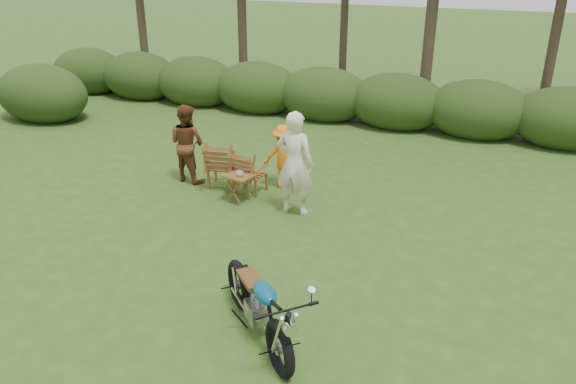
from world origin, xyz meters
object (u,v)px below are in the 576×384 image
at_px(lawn_chair_right, 251,191).
at_px(side_table, 239,188).
at_px(adult_a, 294,212).
at_px(lawn_chair_left, 225,186).
at_px(motorcycle, 258,333).
at_px(child, 284,187).
at_px(adult_b, 190,180).
at_px(cup, 240,174).

relative_size(lawn_chair_right, side_table, 1.61).
bearing_deg(adult_a, lawn_chair_left, -16.39).
distance_m(motorcycle, child, 4.55).
distance_m(lawn_chair_left, adult_b, 0.80).
bearing_deg(side_table, adult_a, -1.32).
bearing_deg(lawn_chair_right, lawn_chair_left, 2.69).
distance_m(adult_b, child, 1.95).
relative_size(lawn_chair_right, child, 0.67).
height_order(lawn_chair_left, cup, cup).
relative_size(lawn_chair_left, adult_b, 0.60).
xyz_separation_m(lawn_chair_left, adult_b, (-0.80, 0.00, 0.00)).
xyz_separation_m(adult_b, child, (1.91, 0.41, 0.00)).
xyz_separation_m(motorcycle, adult_a, (-0.86, 3.32, 0.00)).
height_order(side_table, adult_a, adult_a).
bearing_deg(adult_a, motorcycle, 106.58).
height_order(lawn_chair_left, child, child).
height_order(side_table, adult_b, adult_b).
height_order(lawn_chair_right, lawn_chair_left, lawn_chair_left).
height_order(motorcycle, child, child).
bearing_deg(side_table, lawn_chair_left, 138.38).
xyz_separation_m(side_table, adult_a, (1.11, -0.03, -0.26)).
bearing_deg(lawn_chair_right, motorcycle, 124.00).
distance_m(motorcycle, lawn_chair_right, 4.33).
xyz_separation_m(lawn_chair_right, cup, (0.05, -0.54, 0.58)).
bearing_deg(adult_b, cup, 167.50).
bearing_deg(adult_b, side_table, 168.18).
relative_size(adult_a, child, 1.47).
bearing_deg(adult_b, child, -158.59).
xyz_separation_m(lawn_chair_right, child, (0.50, 0.45, 0.00)).
bearing_deg(side_table, motorcycle, -59.55).
xyz_separation_m(lawn_chair_left, cup, (0.66, -0.58, 0.58)).
distance_m(cup, child, 1.23).
bearing_deg(lawn_chair_left, lawn_chair_right, 165.50).
bearing_deg(motorcycle, child, 152.78).
distance_m(lawn_chair_left, cup, 1.05).
height_order(motorcycle, lawn_chair_left, motorcycle).
distance_m(side_table, child, 1.11).
relative_size(lawn_chair_left, cup, 7.28).
xyz_separation_m(lawn_chair_right, adult_a, (1.11, -0.53, 0.00)).
relative_size(cup, child, 0.10).
bearing_deg(cup, adult_a, 0.50).
bearing_deg(adult_a, child, -55.85).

